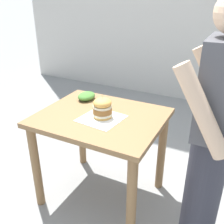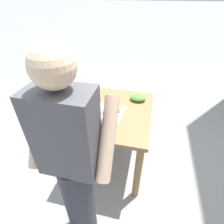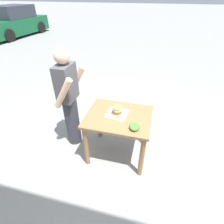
{
  "view_description": "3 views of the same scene",
  "coord_description": "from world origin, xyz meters",
  "px_view_note": "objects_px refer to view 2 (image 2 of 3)",
  "views": [
    {
      "loc": [
        1.59,
        0.92,
        1.69
      ],
      "look_at": [
        0.0,
        0.1,
        0.84
      ],
      "focal_mm": 42.0,
      "sensor_mm": 36.0,
      "label": 1
    },
    {
      "loc": [
        -0.33,
        1.5,
        1.86
      ],
      "look_at": [
        0.0,
        0.1,
        0.84
      ],
      "focal_mm": 28.0,
      "sensor_mm": 36.0,
      "label": 2
    },
    {
      "loc": [
        -2.04,
        -0.42,
        2.32
      ],
      "look_at": [
        0.0,
        0.1,
        0.84
      ],
      "focal_mm": 28.0,
      "sensor_mm": 36.0,
      "label": 3
    }
  ],
  "objects_px": {
    "side_salad": "(138,98)",
    "diner_across_table": "(73,166)",
    "patio_table": "(114,122)",
    "pickle_spear": "(120,109)",
    "sandwich": "(111,106)"
  },
  "relations": [
    {
      "from": "side_salad",
      "to": "diner_across_table",
      "type": "relative_size",
      "value": 0.11
    },
    {
      "from": "patio_table",
      "to": "diner_across_table",
      "type": "height_order",
      "value": "diner_across_table"
    },
    {
      "from": "patio_table",
      "to": "diner_across_table",
      "type": "relative_size",
      "value": 0.57
    },
    {
      "from": "patio_table",
      "to": "side_salad",
      "type": "xyz_separation_m",
      "value": [
        -0.22,
        -0.27,
        0.18
      ]
    },
    {
      "from": "pickle_spear",
      "to": "side_salad",
      "type": "height_order",
      "value": "side_salad"
    },
    {
      "from": "patio_table",
      "to": "sandwich",
      "type": "relative_size",
      "value": 5.08
    },
    {
      "from": "pickle_spear",
      "to": "side_salad",
      "type": "relative_size",
      "value": 0.53
    },
    {
      "from": "patio_table",
      "to": "diner_across_table",
      "type": "distance_m",
      "value": 0.87
    },
    {
      "from": "pickle_spear",
      "to": "diner_across_table",
      "type": "distance_m",
      "value": 0.86
    },
    {
      "from": "diner_across_table",
      "to": "patio_table",
      "type": "bearing_deg",
      "value": -96.74
    },
    {
      "from": "pickle_spear",
      "to": "side_salad",
      "type": "bearing_deg",
      "value": -122.4
    },
    {
      "from": "patio_table",
      "to": "sandwich",
      "type": "bearing_deg",
      "value": 51.76
    },
    {
      "from": "diner_across_table",
      "to": "sandwich",
      "type": "bearing_deg",
      "value": -95.25
    },
    {
      "from": "pickle_spear",
      "to": "diner_across_table",
      "type": "xyz_separation_m",
      "value": [
        0.16,
        0.84,
        0.08
      ]
    },
    {
      "from": "sandwich",
      "to": "pickle_spear",
      "type": "xyz_separation_m",
      "value": [
        -0.08,
        -0.04,
        -0.06
      ]
    }
  ]
}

